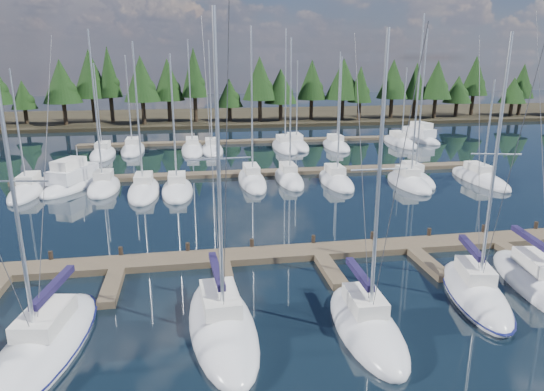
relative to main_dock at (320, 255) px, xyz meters
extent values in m
plane|color=black|center=(0.00, 12.64, -0.20)|extent=(260.00, 260.00, 0.00)
cube|color=black|center=(0.00, 72.64, 0.10)|extent=(220.00, 30.00, 0.60)
cube|color=brown|center=(0.00, 0.64, 0.00)|extent=(44.00, 2.00, 0.40)
cube|color=brown|center=(-12.00, -2.36, 0.00)|extent=(0.90, 4.00, 0.40)
cube|color=brown|center=(-6.00, -2.36, 0.00)|extent=(0.90, 4.00, 0.40)
cube|color=brown|center=(0.00, -2.36, 0.00)|extent=(0.90, 4.00, 0.40)
cube|color=brown|center=(6.00, -2.36, 0.00)|extent=(0.90, 4.00, 0.40)
cube|color=brown|center=(12.00, -2.36, 0.00)|extent=(0.90, 4.00, 0.40)
cylinder|color=black|center=(-16.00, 1.64, 0.25)|extent=(0.26, 0.26, 0.90)
cylinder|color=black|center=(-12.00, 1.64, 0.25)|extent=(0.26, 0.26, 0.90)
cylinder|color=black|center=(-8.00, 1.64, 0.25)|extent=(0.26, 0.26, 0.90)
cylinder|color=black|center=(-4.00, 1.64, 0.25)|extent=(0.26, 0.26, 0.90)
cylinder|color=black|center=(0.00, 1.64, 0.25)|extent=(0.26, 0.26, 0.90)
cylinder|color=black|center=(4.00, 1.64, 0.25)|extent=(0.26, 0.26, 0.90)
cylinder|color=black|center=(8.00, 1.64, 0.25)|extent=(0.26, 0.26, 0.90)
cylinder|color=black|center=(12.00, 1.64, 0.25)|extent=(0.26, 0.26, 0.90)
cylinder|color=black|center=(16.00, 1.64, 0.25)|extent=(0.26, 0.26, 0.90)
cube|color=brown|center=(0.00, 22.64, 0.00)|extent=(50.00, 1.80, 0.40)
cube|color=brown|center=(0.00, 42.64, 0.00)|extent=(46.00, 1.80, 0.40)
ellipsoid|color=silver|center=(-14.01, -7.66, -0.05)|extent=(4.46, 9.65, 1.90)
cube|color=silver|center=(-13.94, -7.21, 1.15)|extent=(2.10, 3.20, 0.70)
cylinder|color=silver|center=(-14.09, -8.12, 6.73)|extent=(0.18, 0.18, 11.87)
cylinder|color=silver|center=(-13.75, -6.11, 1.90)|extent=(0.79, 4.05, 0.12)
cube|color=#191336|center=(-13.75, -6.11, 2.05)|extent=(0.98, 3.91, 0.30)
cylinder|color=silver|center=(-14.09, -8.12, 7.33)|extent=(2.66, 0.51, 0.07)
cylinder|color=#3F3F44|center=(-13.68, -5.69, 6.58)|extent=(0.84, 4.89, 12.18)
ellipsoid|color=#0C1040|center=(-14.01, -7.66, 0.02)|extent=(4.63, 10.04, 0.18)
ellipsoid|color=silver|center=(-6.50, -7.21, -0.05)|extent=(3.49, 9.43, 1.90)
cube|color=silver|center=(-6.53, -6.75, 1.15)|extent=(1.79, 3.06, 0.70)
cylinder|color=silver|center=(-6.47, -7.67, 7.17)|extent=(0.17, 0.17, 12.75)
cylinder|color=silver|center=(-6.59, -5.64, 1.90)|extent=(0.37, 4.08, 0.12)
cube|color=#191336|center=(-6.59, -5.64, 2.05)|extent=(0.59, 3.91, 0.30)
cylinder|color=silver|center=(-6.47, -7.67, 7.81)|extent=(2.63, 0.23, 0.07)
cylinder|color=#3F3F44|center=(-6.35, -9.66, 7.02)|extent=(0.28, 4.01, 13.06)
cylinder|color=#3F3F44|center=(-6.62, -5.22, 7.02)|extent=(0.33, 4.93, 13.06)
ellipsoid|color=silver|center=(-0.10, -8.41, -0.05)|extent=(2.78, 7.66, 1.90)
cube|color=silver|center=(-0.09, -8.03, 1.15)|extent=(1.49, 2.46, 0.70)
cylinder|color=silver|center=(-0.11, -8.79, 6.79)|extent=(0.16, 0.16, 11.98)
cylinder|color=silver|center=(-0.08, -7.11, 1.90)|extent=(0.19, 3.35, 0.12)
cube|color=#191336|center=(-0.08, -7.11, 2.05)|extent=(0.41, 3.20, 0.30)
cylinder|color=silver|center=(-0.11, -8.79, 7.39)|extent=(2.37, 0.12, 0.07)
cylinder|color=#3F3F44|center=(-0.14, -10.42, 6.64)|extent=(0.10, 3.30, 12.29)
cylinder|color=#3F3F44|center=(-0.07, -6.77, 6.64)|extent=(0.11, 4.06, 12.29)
ellipsoid|color=silver|center=(6.52, -6.31, -0.05)|extent=(4.23, 8.03, 1.90)
cube|color=silver|center=(6.61, -5.94, 1.15)|extent=(1.92, 2.70, 0.70)
cylinder|color=silver|center=(6.43, -6.68, 6.79)|extent=(0.19, 0.19, 11.99)
cylinder|color=silver|center=(6.82, -5.04, 1.90)|extent=(0.89, 3.30, 0.12)
cube|color=#191336|center=(6.82, -5.04, 2.05)|extent=(1.08, 3.21, 0.30)
cylinder|color=silver|center=(6.43, -6.68, 7.39)|extent=(2.24, 0.59, 0.07)
cylinder|color=#3F3F44|center=(6.05, -8.28, 6.64)|extent=(0.79, 3.24, 12.30)
cylinder|color=#3F3F44|center=(6.90, -4.71, 6.64)|extent=(0.97, 3.98, 12.30)
ellipsoid|color=#0C1040|center=(6.52, -6.31, 0.02)|extent=(4.40, 8.35, 0.18)
ellipsoid|color=silver|center=(10.57, -6.00, -0.05)|extent=(4.31, 9.55, 1.90)
cube|color=silver|center=(10.64, -5.55, 1.15)|extent=(2.05, 3.16, 0.70)
cylinder|color=silver|center=(10.80, -4.45, 1.90)|extent=(0.72, 4.03, 0.12)
cube|color=#191336|center=(10.80, -4.45, 2.05)|extent=(0.92, 3.88, 0.30)
cylinder|color=#3F3F44|center=(10.86, -4.04, 7.32)|extent=(0.76, 4.86, 13.66)
ellipsoid|color=silver|center=(-22.30, 18.92, -0.05)|extent=(2.60, 8.71, 1.90)
cube|color=silver|center=(-22.30, 19.36, 1.15)|extent=(1.43, 2.79, 0.70)
cylinder|color=silver|center=(-22.30, 18.49, 5.81)|extent=(0.16, 0.16, 10.03)
ellipsoid|color=silver|center=(-15.71, 19.06, -0.05)|extent=(2.77, 7.24, 1.90)
cube|color=silver|center=(-15.71, 19.42, 1.15)|extent=(1.52, 2.32, 0.70)
cylinder|color=silver|center=(-15.71, 18.70, 7.43)|extent=(0.16, 0.16, 13.26)
ellipsoid|color=silver|center=(-11.92, 17.12, -0.05)|extent=(2.76, 8.72, 1.90)
cube|color=silver|center=(-11.92, 17.55, 1.15)|extent=(1.52, 2.79, 0.70)
cylinder|color=silver|center=(-11.92, 16.68, 6.91)|extent=(0.16, 0.16, 12.24)
ellipsoid|color=silver|center=(-8.92, 16.80, -0.05)|extent=(2.82, 7.99, 1.90)
cube|color=silver|center=(-8.92, 17.20, 1.15)|extent=(1.55, 2.56, 0.70)
cylinder|color=silver|center=(-8.92, 16.40, 6.42)|extent=(0.16, 0.16, 11.25)
ellipsoid|color=silver|center=(-1.72, 19.23, -0.05)|extent=(2.52, 9.60, 1.90)
cube|color=silver|center=(-1.72, 19.71, 1.15)|extent=(1.38, 3.07, 0.70)
cylinder|color=silver|center=(-1.72, 18.75, 7.63)|extent=(0.16, 0.16, 13.67)
ellipsoid|color=silver|center=(2.00, 19.33, -0.05)|extent=(2.46, 8.39, 1.90)
cube|color=silver|center=(2.00, 19.74, 1.15)|extent=(1.35, 2.68, 0.70)
cylinder|color=silver|center=(2.00, 18.91, 7.15)|extent=(0.16, 0.16, 12.71)
ellipsoid|color=silver|center=(6.37, 17.67, -0.05)|extent=(2.69, 8.12, 1.90)
cube|color=silver|center=(6.37, 18.08, 1.15)|extent=(1.48, 2.60, 0.70)
cylinder|color=silver|center=(6.37, 17.26, 6.31)|extent=(0.16, 0.16, 11.03)
ellipsoid|color=silver|center=(13.12, 15.81, -0.05)|extent=(2.81, 7.87, 1.90)
cube|color=silver|center=(13.12, 16.21, 1.15)|extent=(1.55, 2.52, 0.70)
cylinder|color=silver|center=(13.12, 15.42, 8.10)|extent=(0.16, 0.16, 14.61)
ellipsoid|color=silver|center=(14.47, 17.67, -0.05)|extent=(2.43, 8.22, 1.90)
cube|color=silver|center=(14.47, 18.08, 1.15)|extent=(1.34, 2.63, 0.70)
cylinder|color=silver|center=(14.47, 17.26, 7.52)|extent=(0.16, 0.16, 13.46)
ellipsoid|color=silver|center=(20.81, 16.09, -0.05)|extent=(2.60, 9.51, 1.90)
cube|color=silver|center=(20.81, 16.56, 1.15)|extent=(1.43, 3.04, 0.70)
cylinder|color=silver|center=(20.81, 15.61, 5.28)|extent=(0.16, 0.16, 8.97)
ellipsoid|color=silver|center=(-18.46, 35.84, -0.05)|extent=(2.89, 8.48, 1.90)
cube|color=silver|center=(-18.46, 36.26, 1.15)|extent=(1.59, 2.71, 0.70)
cylinder|color=silver|center=(-18.46, 35.41, 5.95)|extent=(0.16, 0.16, 10.31)
ellipsoid|color=silver|center=(-15.07, 38.41, -0.05)|extent=(2.92, 9.42, 1.90)
cube|color=silver|center=(-15.07, 38.88, 1.15)|extent=(1.61, 3.01, 0.70)
cylinder|color=silver|center=(-15.07, 37.94, 6.41)|extent=(0.16, 0.16, 11.23)
ellipsoid|color=silver|center=(-7.32, 37.18, -0.05)|extent=(2.89, 10.73, 1.90)
cube|color=silver|center=(-7.32, 37.71, 1.15)|extent=(1.59, 3.43, 0.70)
cylinder|color=silver|center=(-7.32, 36.64, 7.35)|extent=(0.16, 0.16, 13.11)
ellipsoid|color=silver|center=(-4.79, 36.34, -0.05)|extent=(2.88, 8.37, 1.90)
cube|color=silver|center=(-4.79, 36.76, 1.15)|extent=(1.58, 2.68, 0.70)
cylinder|color=silver|center=(-4.79, 35.92, 7.30)|extent=(0.16, 0.16, 13.00)
ellipsoid|color=silver|center=(5.01, 37.07, -0.05)|extent=(2.90, 10.11, 1.90)
cube|color=silver|center=(5.01, 37.58, 1.15)|extent=(1.59, 3.24, 0.70)
cylinder|color=silver|center=(5.01, 36.57, 8.05)|extent=(0.16, 0.16, 14.51)
ellipsoid|color=silver|center=(6.89, 38.60, -0.05)|extent=(2.99, 10.35, 1.90)
cube|color=silver|center=(6.89, 39.12, 1.15)|extent=(1.64, 3.31, 0.70)
cylinder|color=silver|center=(6.89, 38.09, 6.09)|extent=(0.16, 0.16, 10.58)
ellipsoid|color=silver|center=(12.16, 36.68, -0.05)|extent=(2.99, 8.39, 1.90)
cube|color=silver|center=(12.16, 37.10, 1.15)|extent=(1.64, 2.69, 0.70)
cylinder|color=silver|center=(12.16, 36.26, 6.64)|extent=(0.16, 0.16, 11.68)
ellipsoid|color=silver|center=(22.02, 37.93, -0.05)|extent=(2.75, 10.13, 1.90)
cube|color=silver|center=(22.02, 38.43, 1.15)|extent=(1.51, 3.24, 0.70)
cylinder|color=silver|center=(22.02, 37.42, 5.61)|extent=(0.16, 0.16, 9.62)
ellipsoid|color=silver|center=(-18.66, 20.48, -0.10)|extent=(6.46, 9.71, 1.85)
cube|color=silver|center=(-18.66, 20.48, 1.13)|extent=(4.12, 5.58, 1.23)
cube|color=silver|center=(-18.84, 20.05, 2.16)|extent=(2.83, 3.64, 0.92)
cylinder|color=silver|center=(-18.29, 21.33, 2.78)|extent=(0.10, 0.10, 1.64)
ellipsoid|color=silver|center=(25.93, 40.18, -0.10)|extent=(4.87, 9.59, 1.83)
cube|color=silver|center=(25.93, 40.18, 1.12)|extent=(3.28, 5.40, 1.22)
cube|color=silver|center=(26.03, 39.73, 2.14)|extent=(2.30, 3.48, 0.92)
cylinder|color=silver|center=(25.74, 41.08, 2.75)|extent=(0.09, 0.09, 1.63)
cylinder|color=black|center=(-36.22, 66.04, 1.68)|extent=(0.70, 0.70, 2.57)
cone|color=black|center=(-36.22, 66.04, 5.47)|extent=(4.37, 4.37, 5.01)
ellipsoid|color=black|center=(-35.72, 66.04, 4.33)|extent=(2.62, 2.62, 2.62)
cylinder|color=black|center=(-28.85, 62.85, 2.29)|extent=(0.70, 0.70, 3.78)
cone|color=black|center=(-28.85, 62.85, 7.86)|extent=(6.49, 6.49, 7.36)
ellipsoid|color=black|center=(-28.35, 62.85, 6.18)|extent=(3.89, 3.89, 3.89)
cylinder|color=black|center=(-24.58, 65.98, 2.57)|extent=(0.70, 0.70, 4.36)
cone|color=black|center=(-24.58, 65.98, 8.99)|extent=(6.54, 6.54, 8.47)
ellipsoid|color=black|center=(-24.08, 65.98, 7.05)|extent=(3.92, 3.92, 3.92)
cylinder|color=black|center=(-21.28, 65.15, 2.66)|extent=(0.70, 0.70, 4.52)
cone|color=black|center=(-21.28, 65.15, 9.32)|extent=(4.24, 4.24, 8.79)
ellipsoid|color=black|center=(-20.78, 65.15, 7.31)|extent=(2.54, 2.54, 2.54)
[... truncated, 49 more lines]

